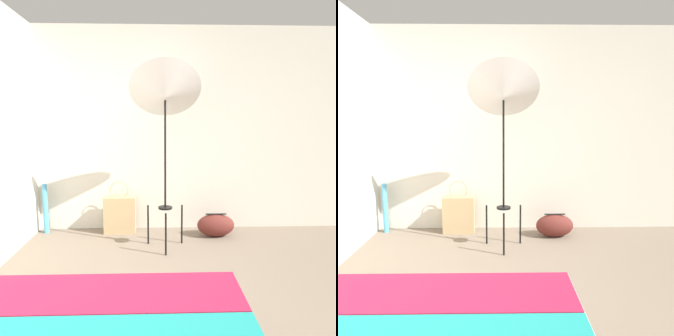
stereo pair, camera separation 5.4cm
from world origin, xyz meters
TOP-DOWN VIEW (x-y plane):
  - wall_back at (0.00, 2.61)m, footprint 8.00×0.05m
  - photo_umbrella at (0.42, 1.90)m, footprint 0.79×0.65m
  - tote_bag at (-0.15, 2.40)m, footprint 0.40×0.15m
  - duffel_bag at (1.05, 2.24)m, footprint 0.46×0.28m
  - paper_roll at (-1.09, 2.43)m, footprint 0.06×0.06m

SIDE VIEW (x-z plane):
  - duffel_bag at x=1.05m, z-range 0.00..0.28m
  - tote_bag at x=-0.15m, z-range -0.10..0.58m
  - paper_roll at x=-1.09m, z-range 0.00..0.63m
  - wall_back at x=0.00m, z-range 0.00..2.60m
  - photo_umbrella at x=0.42m, z-range 0.67..2.72m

